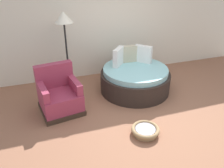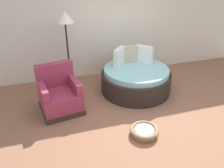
# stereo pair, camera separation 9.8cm
# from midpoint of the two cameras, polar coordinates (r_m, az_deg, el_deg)

# --- Properties ---
(ground_plane) EXTENTS (8.00, 8.00, 0.02)m
(ground_plane) POSITION_cam_midpoint_polar(r_m,az_deg,el_deg) (4.71, 7.24, -7.87)
(ground_plane) COLOR #936047
(back_wall) EXTENTS (8.00, 0.12, 2.70)m
(back_wall) POSITION_cam_midpoint_polar(r_m,az_deg,el_deg) (6.09, -1.23, 14.83)
(back_wall) COLOR silver
(back_wall) RESTS_ON ground_plane
(round_daybed) EXTENTS (1.63, 1.63, 1.00)m
(round_daybed) POSITION_cam_midpoint_polar(r_m,az_deg,el_deg) (5.45, 5.18, 1.37)
(round_daybed) COLOR #2D231E
(round_daybed) RESTS_ON ground_plane
(red_armchair) EXTENTS (0.91, 0.91, 0.94)m
(red_armchair) POSITION_cam_midpoint_polar(r_m,az_deg,el_deg) (4.80, -13.50, -2.88)
(red_armchair) COLOR #38281E
(red_armchair) RESTS_ON ground_plane
(pet_basket) EXTENTS (0.51, 0.51, 0.13)m
(pet_basket) POSITION_cam_midpoint_polar(r_m,az_deg,el_deg) (4.21, 7.61, -11.38)
(pet_basket) COLOR #9E7F56
(pet_basket) RESTS_ON ground_plane
(floor_lamp) EXTENTS (0.40, 0.40, 1.82)m
(floor_lamp) POSITION_cam_midpoint_polar(r_m,az_deg,el_deg) (5.26, -12.35, 14.17)
(floor_lamp) COLOR black
(floor_lamp) RESTS_ON ground_plane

